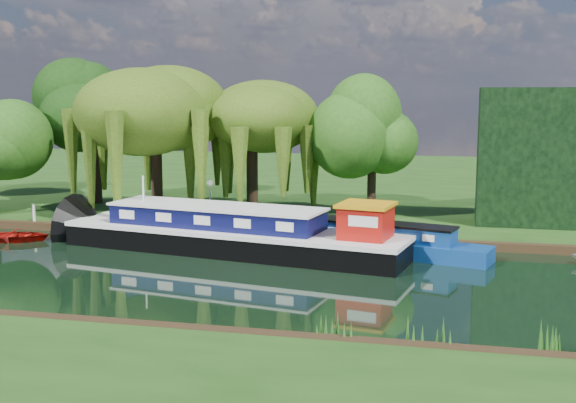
# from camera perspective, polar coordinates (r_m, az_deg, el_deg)

# --- Properties ---
(ground) EXTENTS (120.00, 120.00, 0.00)m
(ground) POSITION_cam_1_polar(r_m,az_deg,el_deg) (34.35, -12.66, -5.35)
(ground) COLOR black
(far_bank) EXTENTS (120.00, 52.00, 0.45)m
(far_bank) POSITION_cam_1_polar(r_m,az_deg,el_deg) (66.13, 0.10, 1.72)
(far_bank) COLOR #1A3C10
(far_bank) RESTS_ON ground
(dutch_barge) EXTENTS (18.76, 7.24, 3.87)m
(dutch_barge) POSITION_cam_1_polar(r_m,az_deg,el_deg) (37.30, -4.10, -2.54)
(dutch_barge) COLOR black
(dutch_barge) RESTS_ON ground
(narrowboat) EXTENTS (12.13, 5.11, 1.75)m
(narrowboat) POSITION_cam_1_polar(r_m,az_deg,el_deg) (37.33, 6.72, -3.09)
(narrowboat) COLOR navy
(narrowboat) RESTS_ON ground
(red_dinghy) EXTENTS (4.10, 3.38, 0.74)m
(red_dinghy) POSITION_cam_1_polar(r_m,az_deg,el_deg) (42.88, -20.63, -2.92)
(red_dinghy) COLOR #9D110B
(red_dinghy) RESTS_ON ground
(willow_left) EXTENTS (7.38, 7.38, 8.84)m
(willow_left) POSITION_cam_1_polar(r_m,az_deg,el_deg) (45.07, -10.46, 6.83)
(willow_left) COLOR black
(willow_left) RESTS_ON far_bank
(willow_right) EXTENTS (6.25, 6.25, 7.61)m
(willow_right) POSITION_cam_1_polar(r_m,az_deg,el_deg) (44.39, -2.88, 5.82)
(willow_right) COLOR black
(willow_right) RESTS_ON far_bank
(tree_far_mid) EXTENTS (5.60, 5.60, 9.17)m
(tree_far_mid) POSITION_cam_1_polar(r_m,az_deg,el_deg) (51.98, -15.05, 6.78)
(tree_far_mid) COLOR black
(tree_far_mid) RESTS_ON far_bank
(tree_far_right) EXTENTS (4.62, 4.62, 7.56)m
(tree_far_right) POSITION_cam_1_polar(r_m,az_deg,el_deg) (44.14, 6.69, 5.31)
(tree_far_right) COLOR black
(tree_far_right) RESTS_ON far_bank
(conifer_hedge) EXTENTS (6.00, 3.00, 8.00)m
(conifer_hedge) POSITION_cam_1_polar(r_m,az_deg,el_deg) (44.39, 18.63, 3.37)
(conifer_hedge) COLOR black
(conifer_hedge) RESTS_ON far_bank
(lamppost) EXTENTS (0.36, 0.36, 2.56)m
(lamppost) POSITION_cam_1_polar(r_m,az_deg,el_deg) (43.27, -6.18, 0.94)
(lamppost) COLOR silver
(lamppost) RESTS_ON far_bank
(mooring_posts) EXTENTS (19.16, 0.16, 1.00)m
(mooring_posts) POSITION_cam_1_polar(r_m,az_deg,el_deg) (41.89, -8.38, -1.39)
(mooring_posts) COLOR silver
(mooring_posts) RESTS_ON far_bank
(reeds_near) EXTENTS (33.70, 1.50, 1.10)m
(reeds_near) POSITION_cam_1_polar(r_m,az_deg,el_deg) (24.92, -5.81, -9.23)
(reeds_near) COLOR #1C5115
(reeds_near) RESTS_ON ground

